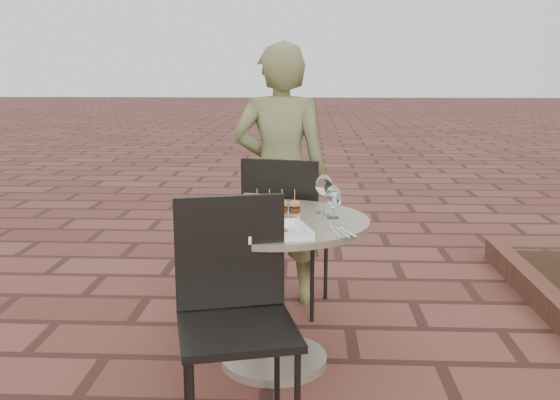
{
  "coord_description": "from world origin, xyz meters",
  "views": [
    {
      "loc": [
        0.18,
        -2.87,
        1.42
      ],
      "look_at": [
        0.05,
        -0.02,
        0.82
      ],
      "focal_mm": 40.0,
      "sensor_mm": 36.0,
      "label": 1
    }
  ],
  "objects_px": {
    "plate_sliders": "(276,212)",
    "plate_tuna": "(275,230)",
    "chair_far": "(284,222)",
    "plate_salmon": "(252,203)",
    "cafe_table": "(274,269)",
    "chair_near": "(234,297)",
    "diner": "(280,176)"
  },
  "relations": [
    {
      "from": "diner",
      "to": "plate_sliders",
      "type": "relative_size",
      "value": 6.71
    },
    {
      "from": "plate_salmon",
      "to": "chair_near",
      "type": "bearing_deg",
      "value": -89.95
    },
    {
      "from": "diner",
      "to": "plate_tuna",
      "type": "height_order",
      "value": "diner"
    },
    {
      "from": "chair_near",
      "to": "diner",
      "type": "height_order",
      "value": "diner"
    },
    {
      "from": "chair_far",
      "to": "plate_tuna",
      "type": "bearing_deg",
      "value": 102.94
    },
    {
      "from": "diner",
      "to": "plate_sliders",
      "type": "bearing_deg",
      "value": 93.19
    },
    {
      "from": "chair_far",
      "to": "chair_near",
      "type": "xyz_separation_m",
      "value": [
        -0.15,
        -1.21,
        0.0
      ]
    },
    {
      "from": "cafe_table",
      "to": "plate_sliders",
      "type": "relative_size",
      "value": 3.83
    },
    {
      "from": "cafe_table",
      "to": "diner",
      "type": "relative_size",
      "value": 0.57
    },
    {
      "from": "cafe_table",
      "to": "chair_near",
      "type": "relative_size",
      "value": 0.97
    },
    {
      "from": "cafe_table",
      "to": "plate_sliders",
      "type": "xyz_separation_m",
      "value": [
        0.01,
        -0.02,
        0.28
      ]
    },
    {
      "from": "chair_near",
      "to": "plate_tuna",
      "type": "height_order",
      "value": "chair_near"
    },
    {
      "from": "chair_near",
      "to": "chair_far",
      "type": "bearing_deg",
      "value": 68.83
    },
    {
      "from": "plate_salmon",
      "to": "diner",
      "type": "bearing_deg",
      "value": 78.94
    },
    {
      "from": "chair_far",
      "to": "plate_salmon",
      "type": "height_order",
      "value": "chair_far"
    },
    {
      "from": "chair_far",
      "to": "plate_salmon",
      "type": "xyz_separation_m",
      "value": [
        -0.15,
        -0.39,
        0.2
      ]
    },
    {
      "from": "chair_near",
      "to": "plate_salmon",
      "type": "relative_size",
      "value": 3.53
    },
    {
      "from": "cafe_table",
      "to": "diner",
      "type": "distance_m",
      "value": 0.92
    },
    {
      "from": "diner",
      "to": "plate_tuna",
      "type": "distance_m",
      "value": 1.15
    },
    {
      "from": "plate_sliders",
      "to": "cafe_table",
      "type": "bearing_deg",
      "value": 122.49
    },
    {
      "from": "plate_salmon",
      "to": "chair_far",
      "type": "bearing_deg",
      "value": 69.0
    },
    {
      "from": "plate_salmon",
      "to": "plate_tuna",
      "type": "xyz_separation_m",
      "value": [
        0.15,
        -0.55,
        -0.0
      ]
    },
    {
      "from": "cafe_table",
      "to": "plate_salmon",
      "type": "distance_m",
      "value": 0.4
    },
    {
      "from": "chair_near",
      "to": "plate_salmon",
      "type": "distance_m",
      "value": 0.84
    },
    {
      "from": "plate_salmon",
      "to": "plate_sliders",
      "type": "distance_m",
      "value": 0.32
    },
    {
      "from": "chair_far",
      "to": "diner",
      "type": "xyz_separation_m",
      "value": [
        -0.03,
        0.21,
        0.24
      ]
    },
    {
      "from": "chair_far",
      "to": "plate_salmon",
      "type": "relative_size",
      "value": 3.53
    },
    {
      "from": "cafe_table",
      "to": "diner",
      "type": "xyz_separation_m",
      "value": [
        -0.01,
        0.87,
        0.31
      ]
    },
    {
      "from": "chair_far",
      "to": "plate_tuna",
      "type": "distance_m",
      "value": 0.96
    },
    {
      "from": "chair_far",
      "to": "diner",
      "type": "height_order",
      "value": "diner"
    },
    {
      "from": "plate_sliders",
      "to": "plate_tuna",
      "type": "height_order",
      "value": "plate_sliders"
    },
    {
      "from": "cafe_table",
      "to": "plate_salmon",
      "type": "height_order",
      "value": "plate_salmon"
    }
  ]
}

